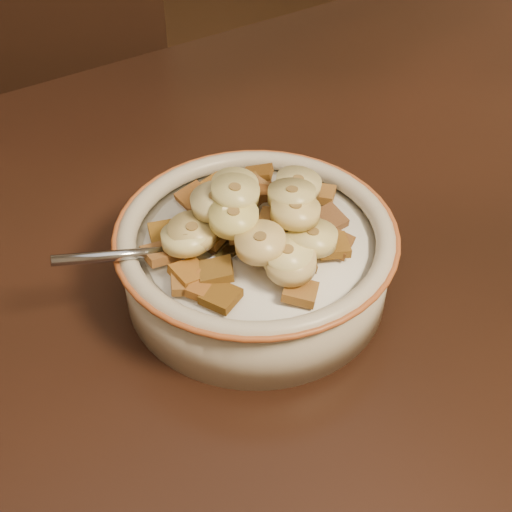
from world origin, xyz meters
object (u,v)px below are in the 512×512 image
chair (77,250)px  cereal_bowl (256,265)px  table (140,498)px  spoon (215,246)px

chair → cereal_bowl: bearing=-63.3°
table → spoon: bearing=41.7°
table → spoon: (0.11, 0.10, 0.07)m
chair → cereal_bowl: 0.48m
table → chair: chair is taller
table → spoon: size_ratio=32.56×
chair → spoon: (-0.00, -0.38, 0.30)m
table → chair: 0.55m
chair → spoon: chair is taller
cereal_bowl → spoon: (-0.03, 0.01, 0.03)m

